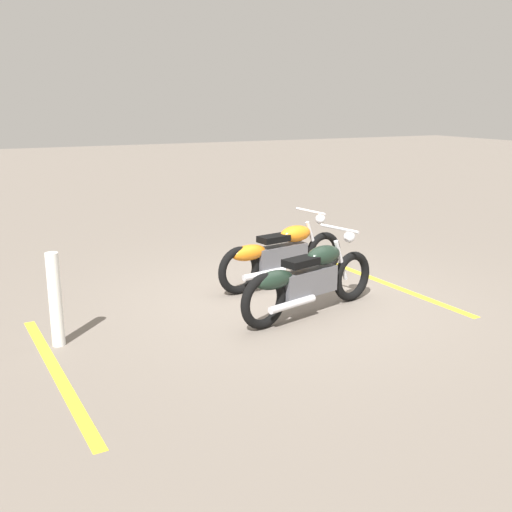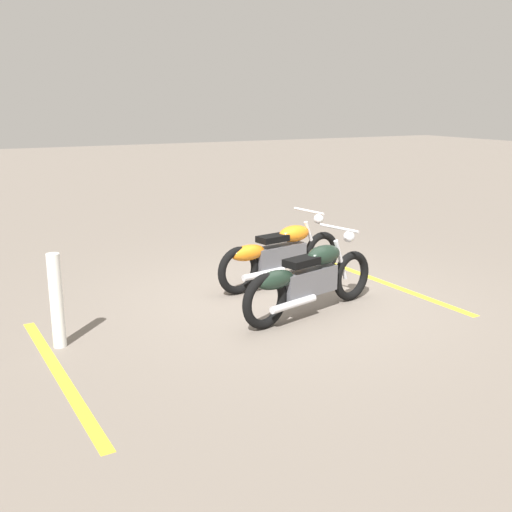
{
  "view_description": "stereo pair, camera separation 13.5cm",
  "coord_description": "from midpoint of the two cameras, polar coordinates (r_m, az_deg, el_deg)",
  "views": [
    {
      "loc": [
        3.94,
        6.77,
        2.59
      ],
      "look_at": [
        0.58,
        0.0,
        0.65
      ],
      "focal_mm": 42.56,
      "sensor_mm": 36.0,
      "label": 1
    },
    {
      "loc": [
        4.06,
        6.71,
        2.59
      ],
      "look_at": [
        0.58,
        0.0,
        0.65
      ],
      "focal_mm": 42.56,
      "sensor_mm": 36.0,
      "label": 2
    }
  ],
  "objects": [
    {
      "name": "ground_plane",
      "position": [
        8.25,
        3.09,
        -3.92
      ],
      "size": [
        60.0,
        60.0,
        0.0
      ],
      "primitive_type": "plane",
      "color": "slate"
    },
    {
      "name": "motorcycle_bright_foreground",
      "position": [
        8.7,
        1.77,
        0.23
      ],
      "size": [
        2.21,
        0.72,
        1.04
      ],
      "rotation": [
        0.0,
        0.0,
        3.32
      ],
      "color": "black",
      "rests_on": "ground"
    },
    {
      "name": "motorcycle_dark_foreground",
      "position": [
        7.49,
        4.42,
        -2.15
      ],
      "size": [
        2.19,
        0.81,
        1.04
      ],
      "rotation": [
        0.0,
        0.0,
        3.4
      ],
      "color": "black",
      "rests_on": "ground"
    },
    {
      "name": "bollard_post",
      "position": [
        6.84,
        -18.79,
        -4.02
      ],
      "size": [
        0.14,
        0.14,
        1.04
      ],
      "primitive_type": "cylinder",
      "color": "white",
      "rests_on": "ground"
    },
    {
      "name": "parking_stripe_near",
      "position": [
        9.03,
        11.88,
        -2.58
      ],
      "size": [
        0.28,
        3.2,
        0.01
      ],
      "primitive_type": "cube",
      "rotation": [
        0.0,
        0.0,
        1.62
      ],
      "color": "yellow",
      "rests_on": "ground"
    },
    {
      "name": "parking_stripe_mid",
      "position": [
        6.34,
        -18.57,
        -10.47
      ],
      "size": [
        0.28,
        3.2,
        0.01
      ],
      "primitive_type": "cube",
      "rotation": [
        0.0,
        0.0,
        1.62
      ],
      "color": "yellow",
      "rests_on": "ground"
    }
  ]
}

